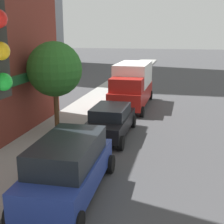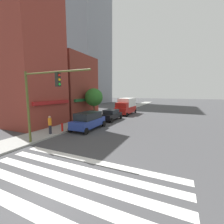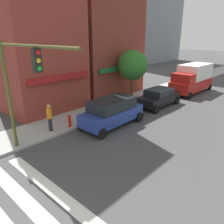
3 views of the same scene
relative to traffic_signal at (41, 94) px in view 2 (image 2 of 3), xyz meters
The scene contains 11 objects.
ground_plane 7.40m from the traffic_signal, 127.84° to the right, with size 200.00×200.00×0.00m, color #424244.
crosswalk_stripes 7.39m from the traffic_signal, 127.84° to the right, with size 6.89×10.80×0.01m.
storefront_row 10.72m from the traffic_signal, 39.37° to the left, with size 13.97×5.30×15.66m.
tower_distant 52.39m from the traffic_signal, 29.54° to the left, with size 18.10×12.78×51.51m.
traffic_signal is the anchor object (origin of this frame).
suv_blue 6.71m from the traffic_signal, ahead, with size 4.74×2.12×1.94m.
sedan_black 12.49m from the traffic_signal, ahead, with size 4.42×2.02×1.59m.
box_truck_red 19.06m from the traffic_signal, ahead, with size 6.23×2.42×3.04m.
pedestrian_orange_vest 4.28m from the traffic_signal, 37.91° to the left, with size 0.32×0.32×1.77m.
fire_hydrant 5.24m from the traffic_signal, 22.48° to the left, with size 0.24×0.24×0.84m.
street_tree 12.11m from the traffic_signal, 12.48° to the left, with size 2.75×2.75×4.63m.
Camera 2 is at (-4.21, -4.61, 4.18)m, focal length 24.00 mm.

